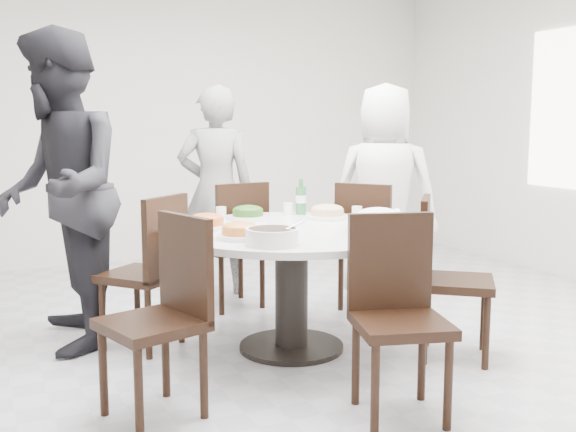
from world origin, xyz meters
name	(u,v)px	position (x,y,z in m)	size (l,w,h in m)	color
floor	(295,343)	(0.00, 0.00, 0.00)	(6.00, 6.00, 0.01)	#B3B2B7
wall_back	(165,120)	(0.00, 3.00, 1.40)	(6.00, 0.01, 2.80)	silver
dining_table	(291,289)	(-0.07, -0.09, 0.38)	(1.50, 1.50, 0.75)	silver
chair_ne	(371,245)	(0.87, 0.50, 0.47)	(0.42, 0.42, 0.95)	black
chair_n	(231,244)	(-0.06, 0.98, 0.47)	(0.42, 0.42, 0.95)	black
chair_nw	(141,272)	(-0.88, 0.34, 0.47)	(0.42, 0.42, 0.95)	black
chair_sw	(152,319)	(-1.07, -0.68, 0.47)	(0.42, 0.42, 0.95)	black
chair_s	(401,319)	(-0.01, -1.17, 0.47)	(0.42, 0.42, 0.95)	black
chair_se	(457,279)	(0.75, -0.63, 0.47)	(0.42, 0.42, 0.95)	black
diner_right	(384,193)	(1.10, 0.68, 0.84)	(0.82, 0.53, 1.68)	white
diner_middle	(216,191)	(-0.02, 1.41, 0.84)	(0.61, 0.40, 1.67)	black
diner_left	(59,191)	(-1.32, 0.54, 0.97)	(0.94, 0.74, 1.94)	black
dish_greens	(248,215)	(-0.16, 0.37, 0.78)	(0.26, 0.26, 0.07)	white
dish_pale	(327,213)	(0.32, 0.18, 0.79)	(0.28, 0.28, 0.07)	white
dish_orange	(206,223)	(-0.53, 0.11, 0.79)	(0.27, 0.27, 0.07)	white
dish_redbrown	(373,222)	(0.40, -0.26, 0.78)	(0.28, 0.28, 0.07)	white
dish_tofu	(240,233)	(-0.47, -0.29, 0.78)	(0.26, 0.26, 0.07)	white
rice_bowl	(378,226)	(0.25, -0.56, 0.81)	(0.29, 0.29, 0.12)	silver
soup_bowl	(272,236)	(-0.39, -0.53, 0.79)	(0.28, 0.28, 0.09)	white
beverage_bottle	(301,197)	(0.26, 0.45, 0.87)	(0.07, 0.07, 0.25)	#2A6936
tea_cups	(255,210)	(-0.06, 0.50, 0.79)	(0.07, 0.07, 0.08)	white
chopsticks	(250,215)	(-0.08, 0.54, 0.76)	(0.24, 0.04, 0.01)	tan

